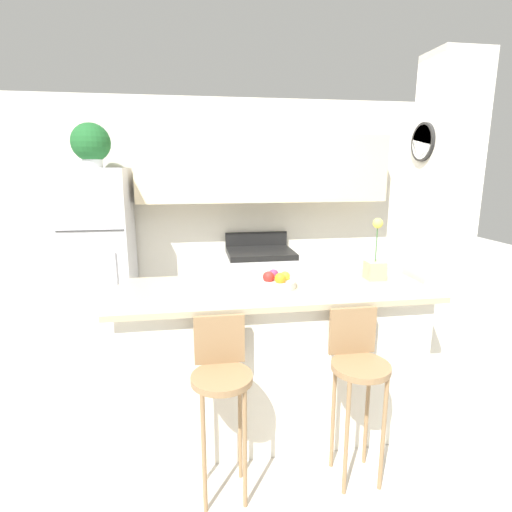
# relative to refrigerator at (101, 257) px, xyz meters

# --- Properties ---
(ground_plane) EXTENTS (14.00, 14.00, 0.00)m
(ground_plane) POSITION_rel_refrigerator_xyz_m (1.46, -1.74, -0.90)
(ground_plane) COLOR beige
(wall_back) EXTENTS (5.60, 0.38, 2.55)m
(wall_back) POSITION_rel_refrigerator_xyz_m (1.58, 0.30, 0.60)
(wall_back) COLOR silver
(wall_back) RESTS_ON ground_plane
(pillar_right) EXTENTS (0.38, 0.32, 2.55)m
(pillar_right) POSITION_rel_refrigerator_xyz_m (2.71, -1.61, 0.38)
(pillar_right) COLOR silver
(pillar_right) RESTS_ON ground_plane
(counter_bar) EXTENTS (2.04, 0.76, 1.03)m
(counter_bar) POSITION_rel_refrigerator_xyz_m (1.46, -1.74, -0.38)
(counter_bar) COLOR silver
(counter_bar) RESTS_ON ground_plane
(refrigerator) EXTENTS (0.64, 0.67, 1.80)m
(refrigerator) POSITION_rel_refrigerator_xyz_m (0.00, 0.00, 0.00)
(refrigerator) COLOR silver
(refrigerator) RESTS_ON ground_plane
(stove_range) EXTENTS (0.72, 0.61, 1.07)m
(stove_range) POSITION_rel_refrigerator_xyz_m (1.68, 0.03, -0.44)
(stove_range) COLOR silver
(stove_range) RESTS_ON ground_plane
(bar_stool_left) EXTENTS (0.33, 0.33, 1.01)m
(bar_stool_left) POSITION_rel_refrigerator_xyz_m (1.08, -2.26, -0.23)
(bar_stool_left) COLOR olive
(bar_stool_left) RESTS_ON ground_plane
(bar_stool_right) EXTENTS (0.33, 0.33, 1.01)m
(bar_stool_right) POSITION_rel_refrigerator_xyz_m (1.85, -2.26, -0.23)
(bar_stool_right) COLOR olive
(bar_stool_right) RESTS_ON ground_plane
(potted_plant_on_fridge) EXTENTS (0.37, 0.37, 0.43)m
(potted_plant_on_fridge) POSITION_rel_refrigerator_xyz_m (-0.00, 0.00, 1.13)
(potted_plant_on_fridge) COLOR silver
(potted_plant_on_fridge) RESTS_ON refrigerator
(orchid_vase) EXTENTS (0.12, 0.12, 0.43)m
(orchid_vase) POSITION_rel_refrigerator_xyz_m (2.21, -1.65, 0.24)
(orchid_vase) COLOR tan
(orchid_vase) RESTS_ON counter_bar
(fruit_bowl) EXTENTS (0.25, 0.25, 0.11)m
(fruit_bowl) POSITION_rel_refrigerator_xyz_m (1.48, -1.75, 0.17)
(fruit_bowl) COLOR silver
(fruit_bowl) RESTS_ON counter_bar
(trash_bin) EXTENTS (0.28, 0.28, 0.38)m
(trash_bin) POSITION_rel_refrigerator_xyz_m (0.54, -0.22, -0.71)
(trash_bin) COLOR #59595B
(trash_bin) RESTS_ON ground_plane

